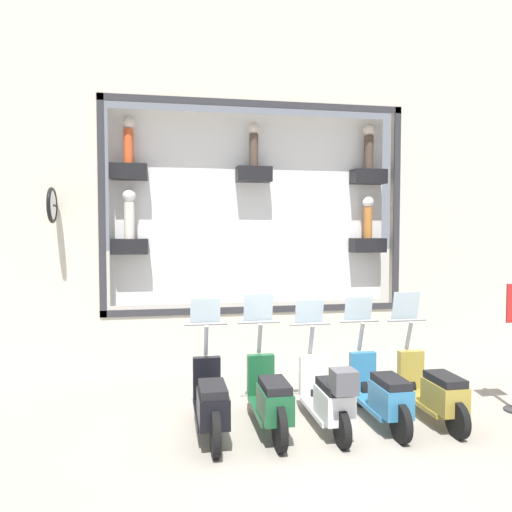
{
  "coord_description": "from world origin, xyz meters",
  "views": [
    {
      "loc": [
        -5.58,
        1.65,
        2.57
      ],
      "look_at": [
        1.96,
        0.28,
        2.19
      ],
      "focal_mm": 35.0,
      "sensor_mm": 36.0,
      "label": 1
    }
  ],
  "objects_px": {
    "scooter_teal_1": "(381,393)",
    "scooter_black_4": "(211,402)",
    "scooter_olive_0": "(433,390)",
    "scooter_green_3": "(270,398)",
    "scooter_white_2": "(329,396)"
  },
  "relations": [
    {
      "from": "scooter_green_3",
      "to": "scooter_white_2",
      "type": "bearing_deg",
      "value": -95.81
    },
    {
      "from": "scooter_teal_1",
      "to": "scooter_olive_0",
      "type": "bearing_deg",
      "value": -90.02
    },
    {
      "from": "scooter_olive_0",
      "to": "scooter_teal_1",
      "type": "relative_size",
      "value": 1.0
    },
    {
      "from": "scooter_teal_1",
      "to": "scooter_white_2",
      "type": "bearing_deg",
      "value": 95.25
    },
    {
      "from": "scooter_green_3",
      "to": "scooter_black_4",
      "type": "height_order",
      "value": "scooter_green_3"
    },
    {
      "from": "scooter_olive_0",
      "to": "scooter_black_4",
      "type": "distance_m",
      "value": 3.01
    },
    {
      "from": "scooter_white_2",
      "to": "scooter_green_3",
      "type": "height_order",
      "value": "scooter_green_3"
    },
    {
      "from": "scooter_olive_0",
      "to": "scooter_black_4",
      "type": "bearing_deg",
      "value": 89.88
    },
    {
      "from": "scooter_green_3",
      "to": "scooter_black_4",
      "type": "xyz_separation_m",
      "value": [
        -0.0,
        0.75,
        -0.0
      ]
    },
    {
      "from": "scooter_white_2",
      "to": "scooter_black_4",
      "type": "bearing_deg",
      "value": 87.14
    },
    {
      "from": "scooter_olive_0",
      "to": "scooter_black_4",
      "type": "height_order",
      "value": "scooter_olive_0"
    },
    {
      "from": "scooter_teal_1",
      "to": "scooter_black_4",
      "type": "relative_size",
      "value": 0.99
    },
    {
      "from": "scooter_olive_0",
      "to": "scooter_green_3",
      "type": "xyz_separation_m",
      "value": [
        0.01,
        2.26,
        0.03
      ]
    },
    {
      "from": "scooter_black_4",
      "to": "scooter_olive_0",
      "type": "bearing_deg",
      "value": -90.12
    },
    {
      "from": "scooter_white_2",
      "to": "scooter_black_4",
      "type": "relative_size",
      "value": 0.99
    }
  ]
}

